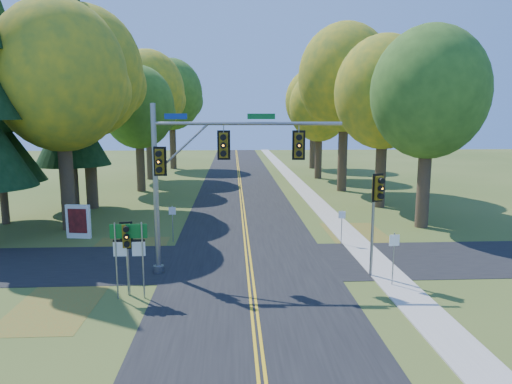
{
  "coord_description": "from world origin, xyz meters",
  "views": [
    {
      "loc": [
        -0.75,
        -19.69,
        7.07
      ],
      "look_at": [
        0.46,
        3.82,
        3.2
      ],
      "focal_mm": 32.0,
      "sensor_mm": 36.0,
      "label": 1
    }
  ],
  "objects_px": {
    "traffic_mast": "(202,166)",
    "route_sign_cluster": "(129,245)",
    "info_kiosk": "(78,222)",
    "east_signal_pole": "(377,199)"
  },
  "relations": [
    {
      "from": "traffic_mast",
      "to": "east_signal_pole",
      "type": "distance_m",
      "value": 7.79
    },
    {
      "from": "traffic_mast",
      "to": "info_kiosk",
      "type": "relative_size",
      "value": 4.21
    },
    {
      "from": "route_sign_cluster",
      "to": "info_kiosk",
      "type": "distance_m",
      "value": 10.68
    },
    {
      "from": "traffic_mast",
      "to": "info_kiosk",
      "type": "bearing_deg",
      "value": 143.61
    },
    {
      "from": "traffic_mast",
      "to": "route_sign_cluster",
      "type": "height_order",
      "value": "traffic_mast"
    },
    {
      "from": "east_signal_pole",
      "to": "info_kiosk",
      "type": "distance_m",
      "value": 17.28
    },
    {
      "from": "route_sign_cluster",
      "to": "traffic_mast",
      "type": "bearing_deg",
      "value": 45.88
    },
    {
      "from": "route_sign_cluster",
      "to": "info_kiosk",
      "type": "relative_size",
      "value": 1.53
    },
    {
      "from": "traffic_mast",
      "to": "info_kiosk",
      "type": "distance_m",
      "value": 10.87
    },
    {
      "from": "traffic_mast",
      "to": "route_sign_cluster",
      "type": "xyz_separation_m",
      "value": [
        -2.68,
        -2.8,
        -2.77
      ]
    }
  ]
}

